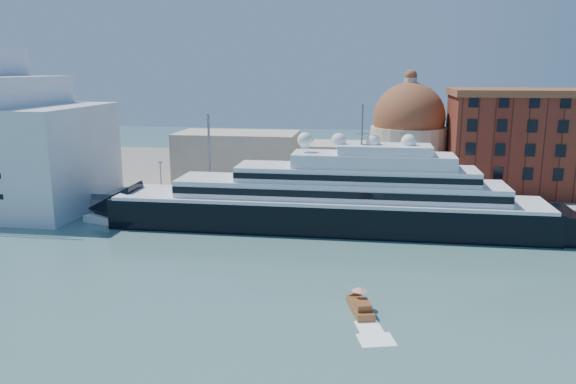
# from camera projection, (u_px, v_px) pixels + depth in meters

# --- Properties ---
(ground) EXTENTS (400.00, 400.00, 0.00)m
(ground) POSITION_uv_depth(u_px,v_px,m) (279.00, 270.00, 84.40)
(ground) COLOR #396262
(ground) RESTS_ON ground
(quay) EXTENTS (180.00, 10.00, 2.50)m
(quay) POSITION_uv_depth(u_px,v_px,m) (305.00, 208.00, 116.97)
(quay) COLOR gray
(quay) RESTS_ON ground
(land) EXTENTS (260.00, 72.00, 2.00)m
(land) POSITION_uv_depth(u_px,v_px,m) (322.00, 173.00, 156.63)
(land) COLOR slate
(land) RESTS_ON ground
(quay_fence) EXTENTS (180.00, 0.10, 1.20)m
(quay_fence) POSITION_uv_depth(u_px,v_px,m) (302.00, 204.00, 112.23)
(quay_fence) COLOR slate
(quay_fence) RESTS_ON quay
(superyacht) EXTENTS (91.42, 12.67, 27.32)m
(superyacht) POSITION_uv_depth(u_px,v_px,m) (313.00, 204.00, 105.20)
(superyacht) COLOR black
(superyacht) RESTS_ON ground
(service_barge) EXTENTS (12.16, 6.85, 2.60)m
(service_barge) POSITION_uv_depth(u_px,v_px,m) (114.00, 220.00, 109.56)
(service_barge) COLOR white
(service_barge) RESTS_ON ground
(water_taxi) EXTENTS (3.79, 6.88, 3.11)m
(water_taxi) POSITION_uv_depth(u_px,v_px,m) (361.00, 306.00, 69.64)
(water_taxi) COLOR brown
(water_taxi) RESTS_ON ground
(warehouse) EXTENTS (43.00, 19.00, 23.25)m
(warehouse) POSITION_uv_depth(u_px,v_px,m) (548.00, 142.00, 124.23)
(warehouse) COLOR maroon
(warehouse) RESTS_ON land
(church) EXTENTS (66.00, 18.00, 25.50)m
(church) POSITION_uv_depth(u_px,v_px,m) (343.00, 147.00, 136.89)
(church) COLOR beige
(church) RESTS_ON land
(lamp_posts) EXTENTS (120.80, 2.40, 18.00)m
(lamp_posts) POSITION_uv_depth(u_px,v_px,m) (243.00, 167.00, 115.26)
(lamp_posts) COLOR slate
(lamp_posts) RESTS_ON quay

